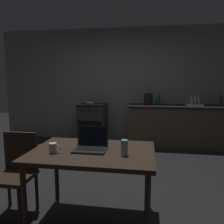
{
  "coord_description": "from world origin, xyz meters",
  "views": [
    {
      "loc": [
        0.67,
        -2.97,
        1.43
      ],
      "look_at": [
        0.06,
        0.85,
        0.88
      ],
      "focal_mm": 35.63,
      "sensor_mm": 36.0,
      "label": 1
    }
  ],
  "objects_px": {
    "chair": "(16,168)",
    "bottle": "(221,100)",
    "electric_kettle": "(148,99)",
    "dish_rack": "(195,103)",
    "laptop": "(91,145)",
    "coffee_mug": "(53,148)",
    "drinking_glass": "(124,148)",
    "stove_oven": "(93,123)",
    "frying_pan": "(90,103)",
    "bottle_b": "(158,99)",
    "dining_table": "(93,158)"
  },
  "relations": [
    {
      "from": "chair",
      "to": "bottle",
      "type": "relative_size",
      "value": 3.19
    },
    {
      "from": "chair",
      "to": "dish_rack",
      "type": "height_order",
      "value": "dish_rack"
    },
    {
      "from": "stove_oven",
      "to": "laptop",
      "type": "relative_size",
      "value": 2.82
    },
    {
      "from": "chair",
      "to": "dish_rack",
      "type": "xyz_separation_m",
      "value": [
        2.37,
        2.84,
        0.45
      ]
    },
    {
      "from": "drinking_glass",
      "to": "bottle",
      "type": "bearing_deg",
      "value": 59.69
    },
    {
      "from": "dining_table",
      "to": "frying_pan",
      "type": "bearing_deg",
      "value": 105.03
    },
    {
      "from": "laptop",
      "to": "coffee_mug",
      "type": "relative_size",
      "value": 2.86
    },
    {
      "from": "drinking_glass",
      "to": "bottle_b",
      "type": "distance_m",
      "value": 3.08
    },
    {
      "from": "dining_table",
      "to": "laptop",
      "type": "xyz_separation_m",
      "value": [
        -0.02,
        0.02,
        0.12
      ]
    },
    {
      "from": "stove_oven",
      "to": "bottle_b",
      "type": "bearing_deg",
      "value": 3.2
    },
    {
      "from": "bottle_b",
      "to": "electric_kettle",
      "type": "bearing_deg",
      "value": -160.86
    },
    {
      "from": "laptop",
      "to": "bottle",
      "type": "height_order",
      "value": "bottle"
    },
    {
      "from": "electric_kettle",
      "to": "frying_pan",
      "type": "distance_m",
      "value": 1.3
    },
    {
      "from": "stove_oven",
      "to": "electric_kettle",
      "type": "bearing_deg",
      "value": 0.11
    },
    {
      "from": "bottle",
      "to": "frying_pan",
      "type": "bearing_deg",
      "value": 179.56
    },
    {
      "from": "bottle",
      "to": "drinking_glass",
      "type": "bearing_deg",
      "value": -120.31
    },
    {
      "from": "dining_table",
      "to": "bottle_b",
      "type": "bearing_deg",
      "value": 75.39
    },
    {
      "from": "coffee_mug",
      "to": "chair",
      "type": "bearing_deg",
      "value": 162.71
    },
    {
      "from": "frying_pan",
      "to": "dish_rack",
      "type": "xyz_separation_m",
      "value": [
        2.28,
        0.03,
        0.02
      ]
    },
    {
      "from": "chair",
      "to": "drinking_glass",
      "type": "xyz_separation_m",
      "value": [
        1.18,
        -0.12,
        0.32
      ]
    },
    {
      "from": "bottle_b",
      "to": "dining_table",
      "type": "bearing_deg",
      "value": -104.61
    },
    {
      "from": "dish_rack",
      "to": "bottle_b",
      "type": "height_order",
      "value": "bottle_b"
    },
    {
      "from": "stove_oven",
      "to": "frying_pan",
      "type": "xyz_separation_m",
      "value": [
        -0.05,
        -0.03,
        0.48
      ]
    },
    {
      "from": "coffee_mug",
      "to": "dish_rack",
      "type": "distance_m",
      "value": 3.54
    },
    {
      "from": "stove_oven",
      "to": "laptop",
      "type": "height_order",
      "value": "laptop"
    },
    {
      "from": "dining_table",
      "to": "electric_kettle",
      "type": "relative_size",
      "value": 4.65
    },
    {
      "from": "stove_oven",
      "to": "bottle_b",
      "type": "height_order",
      "value": "bottle_b"
    },
    {
      "from": "stove_oven",
      "to": "coffee_mug",
      "type": "relative_size",
      "value": 8.06
    },
    {
      "from": "coffee_mug",
      "to": "drinking_glass",
      "type": "relative_size",
      "value": 0.77
    },
    {
      "from": "chair",
      "to": "frying_pan",
      "type": "relative_size",
      "value": 2.08
    },
    {
      "from": "stove_oven",
      "to": "drinking_glass",
      "type": "bearing_deg",
      "value": -70.68
    },
    {
      "from": "chair",
      "to": "laptop",
      "type": "xyz_separation_m",
      "value": [
        0.83,
        0.0,
        0.29
      ]
    },
    {
      "from": "coffee_mug",
      "to": "drinking_glass",
      "type": "bearing_deg",
      "value": 3.32
    },
    {
      "from": "bottle",
      "to": "frying_pan",
      "type": "height_order",
      "value": "bottle"
    },
    {
      "from": "dining_table",
      "to": "drinking_glass",
      "type": "distance_m",
      "value": 0.37
    },
    {
      "from": "electric_kettle",
      "to": "dish_rack",
      "type": "height_order",
      "value": "electric_kettle"
    },
    {
      "from": "dish_rack",
      "to": "bottle_b",
      "type": "xyz_separation_m",
      "value": [
        -0.75,
        0.08,
        0.08
      ]
    },
    {
      "from": "dining_table",
      "to": "bottle_b",
      "type": "xyz_separation_m",
      "value": [
        0.77,
        2.94,
        0.36
      ]
    },
    {
      "from": "stove_oven",
      "to": "electric_kettle",
      "type": "xyz_separation_m",
      "value": [
        1.25,
        0.0,
        0.58
      ]
    },
    {
      "from": "frying_pan",
      "to": "chair",
      "type": "bearing_deg",
      "value": -91.83
    },
    {
      "from": "electric_kettle",
      "to": "dining_table",
      "type": "bearing_deg",
      "value": -100.61
    },
    {
      "from": "dining_table",
      "to": "electric_kettle",
      "type": "distance_m",
      "value": 2.93
    },
    {
      "from": "bottle",
      "to": "coffee_mug",
      "type": "xyz_separation_m",
      "value": [
        -2.38,
        -2.95,
        -0.24
      ]
    },
    {
      "from": "bottle",
      "to": "dining_table",
      "type": "bearing_deg",
      "value": -125.78
    },
    {
      "from": "electric_kettle",
      "to": "frying_pan",
      "type": "relative_size",
      "value": 0.62
    },
    {
      "from": "electric_kettle",
      "to": "bottle_b",
      "type": "xyz_separation_m",
      "value": [
        0.23,
        0.08,
        0.0
      ]
    },
    {
      "from": "stove_oven",
      "to": "drinking_glass",
      "type": "xyz_separation_m",
      "value": [
        1.04,
        -2.95,
        0.37
      ]
    },
    {
      "from": "bottle",
      "to": "coffee_mug",
      "type": "distance_m",
      "value": 3.79
    },
    {
      "from": "chair",
      "to": "dish_rack",
      "type": "relative_size",
      "value": 2.56
    },
    {
      "from": "dining_table",
      "to": "laptop",
      "type": "relative_size",
      "value": 3.78
    }
  ]
}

